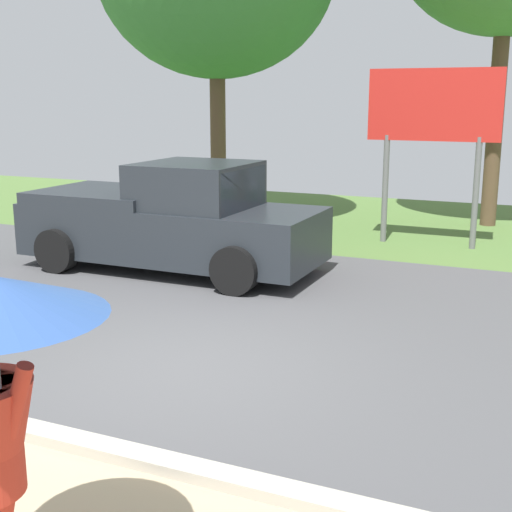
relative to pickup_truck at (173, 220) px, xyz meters
The scene contains 3 objects.
ground_plane 2.69m from the pickup_truck, 20.93° to the right, with size 40.00×22.00×0.20m.
pickup_truck is the anchor object (origin of this frame).
roadside_billboard 5.59m from the pickup_truck, 46.45° to the left, with size 2.60×0.12×3.50m.
Camera 1 is at (3.75, -6.36, 2.96)m, focal length 48.58 mm.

